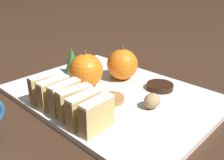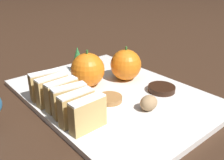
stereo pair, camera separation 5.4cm
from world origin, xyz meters
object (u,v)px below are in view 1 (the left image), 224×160
at_px(walnut, 152,101).
at_px(chocolate_cookie, 160,86).
at_px(orange_near, 86,71).
at_px(orange_far, 122,64).

height_order(walnut, chocolate_cookie, walnut).
xyz_separation_m(orange_near, chocolate_cookie, (0.11, -0.13, -0.03)).
bearing_deg(chocolate_cookie, walnut, -156.32).
height_order(orange_near, walnut, orange_near).
xyz_separation_m(orange_far, chocolate_cookie, (0.02, -0.10, -0.03)).
xyz_separation_m(walnut, chocolate_cookie, (0.08, 0.04, -0.01)).
xyz_separation_m(orange_far, walnut, (-0.07, -0.14, -0.02)).
relative_size(orange_far, chocolate_cookie, 1.37).
distance_m(orange_far, chocolate_cookie, 0.11).
height_order(orange_far, chocolate_cookie, orange_far).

